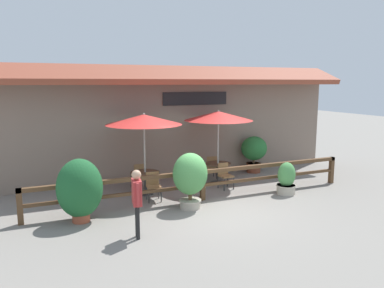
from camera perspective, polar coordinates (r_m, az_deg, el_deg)
name	(u,v)px	position (r m, az deg, el deg)	size (l,w,h in m)	color
ground_plane	(218,211)	(10.83, 3.98, -10.08)	(60.00, 60.00, 0.00)	gray
building_facade	(169,121)	(14.06, -3.58, 3.49)	(14.28, 1.49, 4.23)	gray
patio_railing	(203,178)	(11.52, 1.63, -5.24)	(10.40, 0.14, 0.95)	brown
patio_umbrella_near	(144,120)	(11.95, -7.34, 3.70)	(2.43, 2.43, 2.64)	#B7B2A8
dining_table_near	(145,176)	(12.26, -7.16, -4.92)	(0.95, 0.95, 0.74)	#4C3826
chair_near_streetside	(153,185)	(11.62, -5.92, -6.19)	(0.47, 0.47, 0.87)	olive
chair_near_wallside	(139,174)	(12.97, -8.13, -4.59)	(0.45, 0.45, 0.87)	olive
patio_umbrella_middle	(218,116)	(13.21, 4.04, 4.29)	(2.43, 2.43, 2.64)	#B7B2A8
dining_table_middle	(218,167)	(13.50, 3.95, -3.55)	(0.95, 0.95, 0.74)	#4C3826
chair_middle_streetside	(225,174)	(12.89, 5.04, -4.62)	(0.45, 0.45, 0.87)	olive
chair_middle_wallside	(211,166)	(14.16, 2.90, -3.32)	(0.48, 0.48, 0.87)	olive
potted_plant_tall_tropical	(190,176)	(10.75, -0.29, -4.96)	(1.02, 0.91, 1.62)	#B7AD99
potted_plant_broad_leaf	(80,189)	(10.14, -16.73, -6.58)	(1.18, 1.06, 1.68)	#9E4C33
potted_plant_small_flowering	(286,179)	(12.58, 14.19, -5.23)	(0.64, 0.64, 1.05)	#B7AD99
potted_plant_entrance_palm	(254,151)	(15.25, 9.43, -0.99)	(1.06, 0.95, 1.47)	brown
pedestrian	(137,195)	(8.77, -8.41, -7.65)	(0.27, 0.57, 1.63)	black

